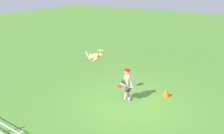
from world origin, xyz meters
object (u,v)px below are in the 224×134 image
(frisbee_held, at_px, (120,86))
(frisbee_flying, at_px, (100,50))
(person, at_px, (128,83))
(training_cone, at_px, (167,92))
(dog, at_px, (94,57))

(frisbee_held, bearing_deg, frisbee_flying, -3.95)
(frisbee_flying, height_order, frisbee_held, frisbee_flying)
(person, height_order, frisbee_flying, frisbee_flying)
(person, xyz_separation_m, frisbee_held, (0.22, 0.32, -0.09))
(training_cone, bearing_deg, person, 40.38)
(person, relative_size, training_cone, 3.65)
(frisbee_flying, bearing_deg, frisbee_held, 176.05)
(person, height_order, training_cone, person)
(dog, xyz_separation_m, frisbee_held, (-1.33, 0.10, -0.97))
(dog, bearing_deg, frisbee_held, 3.02)
(training_cone, bearing_deg, frisbee_flying, 28.15)
(frisbee_held, bearing_deg, person, -125.32)
(dog, distance_m, frisbee_held, 1.65)
(frisbee_held, bearing_deg, dog, -4.46)
(person, distance_m, dog, 1.80)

